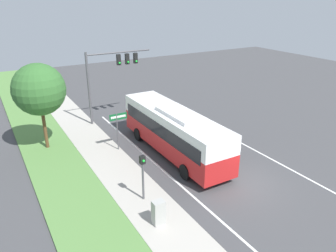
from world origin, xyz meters
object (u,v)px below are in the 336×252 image
Objects in this scene: street_sign at (118,124)px; utility_cabinet at (159,212)px; signal_gantry at (111,70)px; bus at (174,129)px; pedestrian_signal at (143,170)px.

street_sign is 8.91m from utility_cabinet.
signal_gantry is 2.16× the size of street_sign.
utility_cabinet is at bearing -103.14° from signal_gantry.
bus reaches higher than street_sign.
signal_gantry is at bearing 75.80° from pedestrian_signal.
bus is 8.77m from signal_gantry.
street_sign is at bearing -107.82° from signal_gantry.
pedestrian_signal is at bearing -100.80° from street_sign.
pedestrian_signal is 0.95× the size of street_sign.
pedestrian_signal is (-3.12, -12.34, -2.69)m from signal_gantry.
signal_gantry is (-1.29, 8.24, 2.71)m from bus.
street_sign reaches higher than pedestrian_signal.
utility_cabinet is (-1.51, -8.69, -1.30)m from street_sign.
signal_gantry reaches higher than bus.
pedestrian_signal is at bearing -104.20° from signal_gantry.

